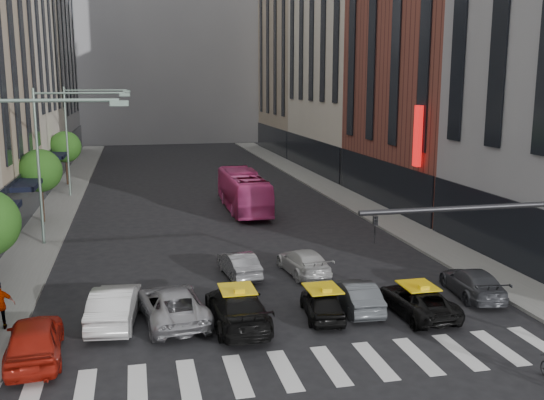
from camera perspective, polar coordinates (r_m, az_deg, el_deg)
ground at (r=19.90m, az=5.24°, el=-17.27°), size 160.00×160.00×0.00m
sidewalk_left at (r=47.93m, az=-19.69°, el=-0.95°), size 3.00×96.00×0.15m
sidewalk_right at (r=50.53m, az=7.14°, el=0.19°), size 3.00×96.00×0.15m
building_left_d at (r=82.63m, az=-21.43°, el=14.06°), size 8.00×18.00×30.00m
building_right_b at (r=49.27m, az=14.97°, el=14.75°), size 8.00×18.00×26.00m
building_right_d at (r=84.83m, az=2.69°, el=14.00°), size 8.00×18.00×28.00m
building_far at (r=102.16m, az=-10.04°, el=15.57°), size 30.00×10.00×36.00m
tree_mid at (r=43.47m, az=-20.98°, el=2.60°), size 2.88×2.88×4.95m
tree_far at (r=59.25m, az=-18.88°, el=4.76°), size 2.88×2.88×4.95m
streetlamp_mid at (r=37.08m, az=-19.78°, el=4.87°), size 5.38×0.25×9.00m
streetlamp_far at (r=52.95m, az=-17.78°, el=6.61°), size 5.38×0.25×9.00m
liberty_sign at (r=41.04m, az=13.56°, el=5.87°), size 0.30×0.70×4.00m
car_red at (r=22.80m, az=-21.46°, el=-12.07°), size 2.17×4.66×1.55m
car_white_front at (r=25.10m, az=-14.58°, el=-9.53°), size 2.17×4.83×1.54m
car_silver at (r=24.86m, az=-9.36°, el=-9.68°), size 2.97×5.34×1.41m
taxi_left at (r=24.15m, az=-3.27°, el=-10.08°), size 2.15×5.16×1.49m
taxi_center at (r=25.01m, az=4.76°, el=-9.67°), size 1.86×3.74×1.22m
car_grey_mid at (r=25.99m, az=7.91°, el=-8.87°), size 1.54×3.93×1.28m
taxi_right at (r=25.95m, az=13.52°, el=-9.17°), size 2.14×4.44×1.22m
car_grey_curb at (r=28.77m, az=18.35°, el=-7.39°), size 2.28×4.52×1.26m
car_row2_left at (r=30.04m, az=-3.15°, el=-6.06°), size 1.75×3.95×1.26m
car_row2_right at (r=30.45m, az=2.99°, el=-5.83°), size 2.14×4.46×1.25m
bus at (r=45.38m, az=-2.71°, el=0.84°), size 2.54×10.57×2.94m
pedestrian_far at (r=25.53m, az=-24.26°, el=-9.03°), size 1.17×0.63×1.90m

